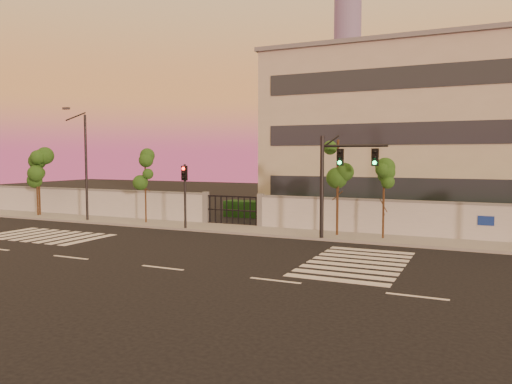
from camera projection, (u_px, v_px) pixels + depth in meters
ground at (163, 268)px, 20.40m from camera, size 120.00×120.00×0.00m
sidewalk at (265, 231)px, 29.91m from camera, size 60.00×3.00×0.15m
perimeter_wall at (277, 212)px, 31.15m from camera, size 60.00×0.36×2.20m
hedge_row at (307, 213)px, 33.21m from camera, size 41.00×4.25×1.80m
institutional_building at (443, 134)px, 36.12m from camera, size 24.40×12.40×12.25m
distant_skyscraper at (347, 59)px, 296.71m from camera, size 16.00×16.00×118.00m
road_markings at (181, 249)px, 24.47m from camera, size 57.00×7.62×0.02m
street_tree_a at (37, 170)px, 37.20m from camera, size 1.61×1.28×4.83m
street_tree_b at (39, 168)px, 37.42m from camera, size 1.62×1.29×5.04m
street_tree_c at (146, 171)px, 33.08m from camera, size 1.36×1.08×4.88m
street_tree_d at (338, 166)px, 27.79m from camera, size 1.63×1.30×5.49m
street_tree_e at (384, 184)px, 26.73m from camera, size 1.39×1.10×4.20m
traffic_signal_main at (335, 175)px, 26.49m from camera, size 3.58×0.36×5.66m
traffic_signal_secondary at (185, 189)px, 30.47m from camera, size 0.32×0.32×4.08m
streetlight_west at (84, 162)px, 34.19m from camera, size 0.46×1.87×7.76m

